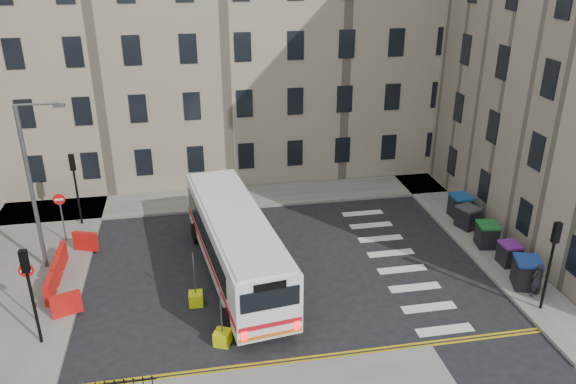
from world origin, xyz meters
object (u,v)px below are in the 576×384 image
object	(u,v)px
wheelie_bin_c	(487,235)
bollard_chevron	(222,338)
wheelie_bin_d	(468,217)
pedestrian	(537,280)
streetlamp	(31,187)
wheelie_bin_b	(509,254)
bus	(235,241)
wheelie_bin_e	(460,206)
bollard_yellow	(196,299)
wheelie_bin_a	(526,273)

from	to	relation	value
wheelie_bin_c	bollard_chevron	size ratio (longest dim) A/B	2.14
wheelie_bin_d	pedestrian	distance (m)	6.74
streetlamp	wheelie_bin_b	xyz separation A→B (m)	(22.17, -3.86, -3.62)
bus	wheelie_bin_e	distance (m)	13.74
bus	bollard_yellow	world-z (taller)	bus
streetlamp	pedestrian	size ratio (longest dim) A/B	4.99
wheelie_bin_a	wheelie_bin_c	size ratio (longest dim) A/B	1.19
streetlamp	pedestrian	world-z (taller)	streetlamp
wheelie_bin_d	bollard_chevron	world-z (taller)	wheelie_bin_d
bus	pedestrian	size ratio (longest dim) A/B	7.25
wheelie_bin_c	bollard_chevron	bearing A→B (deg)	-149.59
wheelie_bin_a	bollard_yellow	distance (m)	14.88
bus	wheelie_bin_b	xyz separation A→B (m)	(13.13, -1.63, -1.10)
pedestrian	bollard_chevron	world-z (taller)	pedestrian
streetlamp	bollard_chevron	xyz separation A→B (m)	(8.00, -7.23, -4.04)
pedestrian	streetlamp	bearing A→B (deg)	-36.40
bus	wheelie_bin_c	distance (m)	13.02
bollard_yellow	bus	bearing A→B (deg)	47.02
wheelie_bin_d	wheelie_bin_a	bearing A→B (deg)	-110.35
wheelie_bin_b	wheelie_bin_c	xyz separation A→B (m)	(-0.16, 1.90, 0.07)
wheelie_bin_e	wheelie_bin_b	bearing A→B (deg)	-93.09
wheelie_bin_a	bollard_chevron	world-z (taller)	wheelie_bin_a
bollard_chevron	wheelie_bin_e	bearing A→B (deg)	31.49
wheelie_bin_a	wheelie_bin_c	world-z (taller)	wheelie_bin_a
wheelie_bin_c	wheelie_bin_e	distance (m)	3.45
bus	wheelie_bin_c	size ratio (longest dim) A/B	9.19
wheelie_bin_b	bollard_yellow	size ratio (longest dim) A/B	1.87
streetlamp	bus	bearing A→B (deg)	-13.86
bollard_yellow	wheelie_bin_b	bearing A→B (deg)	1.87
wheelie_bin_c	bollard_yellow	bearing A→B (deg)	-161.10
bus	streetlamp	bearing A→B (deg)	158.43
streetlamp	wheelie_bin_c	xyz separation A→B (m)	(22.01, -1.96, -3.55)
wheelie_bin_d	bollard_yellow	bearing A→B (deg)	177.94
wheelie_bin_c	wheelie_bin_e	bearing A→B (deg)	96.30
wheelie_bin_d	pedestrian	size ratio (longest dim) A/B	0.83
bus	wheelie_bin_d	size ratio (longest dim) A/B	8.71
bollard_yellow	streetlamp	bearing A→B (deg)	148.35
streetlamp	wheelie_bin_a	bearing A→B (deg)	-14.82
bollard_yellow	wheelie_bin_a	bearing A→B (deg)	-5.53
wheelie_bin_a	bollard_chevron	xyz separation A→B (m)	(-13.86, -1.44, -0.55)
wheelie_bin_a	pedestrian	distance (m)	0.80
wheelie_bin_a	wheelie_bin_d	bearing A→B (deg)	106.91
bollard_chevron	wheelie_bin_c	bearing A→B (deg)	20.60
streetlamp	wheelie_bin_e	bearing A→B (deg)	3.82
wheelie_bin_e	bollard_chevron	world-z (taller)	wheelie_bin_e
wheelie_bin_d	wheelie_bin_e	xyz separation A→B (m)	(0.20, 1.33, 0.05)
wheelie_bin_c	bollard_chevron	world-z (taller)	wheelie_bin_c
wheelie_bin_b	bollard_yellow	distance (m)	15.12
wheelie_bin_c	bollard_chevron	distance (m)	14.98
bus	wheelie_bin_d	xyz separation A→B (m)	(12.98, 2.39, -1.05)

